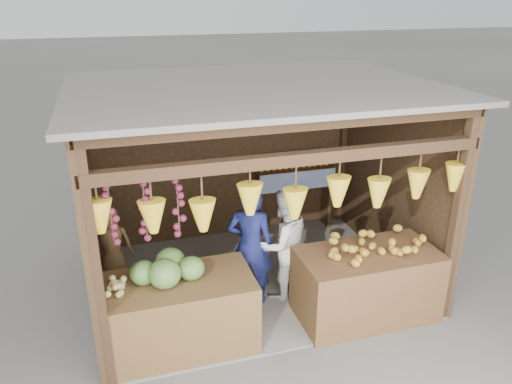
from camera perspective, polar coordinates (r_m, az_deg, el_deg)
ground at (r=6.93m, az=-0.17°, el=-10.02°), size 80.00×80.00×0.00m
stall_structure at (r=6.15m, az=-0.37°, el=2.98°), size 4.30×3.30×2.66m
back_shelf at (r=7.94m, az=4.43°, el=1.31°), size 1.25×0.32×1.32m
counter_left at (r=5.64m, az=-8.77°, el=-13.60°), size 1.62×0.85×0.83m
counter_right at (r=6.19m, az=12.47°, el=-10.23°), size 1.64×0.85×0.85m
stool at (r=6.65m, az=-15.53°, el=-10.77°), size 0.35×0.35×0.33m
man_standing at (r=6.12m, az=-0.67°, el=-6.21°), size 0.66×0.55×1.56m
woman_standing at (r=6.27m, az=3.16°, el=-6.01°), size 0.81×0.69×1.47m
vendor_seated at (r=6.32m, az=-16.14°, el=-5.75°), size 0.53×0.39×0.98m
melon_pile at (r=5.35m, az=-10.26°, el=-8.50°), size 1.00×0.50×0.32m
tanfruit_pile at (r=5.31m, az=-15.90°, el=-10.47°), size 0.34×0.40×0.13m
mango_pile at (r=5.98m, az=13.60°, el=-5.65°), size 1.40×0.64×0.22m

